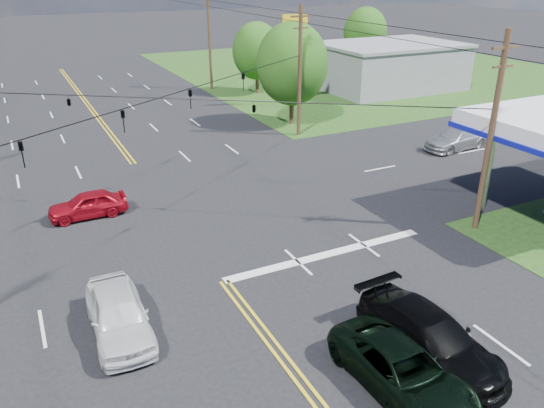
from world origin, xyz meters
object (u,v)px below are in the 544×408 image
tree_right_a (292,64)px  pole_se (491,132)px  pole_right_far (209,39)px  pickup_white (118,314)px  tree_far_r (365,33)px  retail_ne (388,67)px  tree_right_b (257,51)px  pickup_dkgreen (402,370)px  pole_ne (300,70)px  suv_black (429,337)px

tree_right_a → pole_se: bearing=-92.7°
pole_right_far → pickup_white: 41.64m
pole_right_far → tree_far_r: 21.10m
retail_ne → pickup_white: 45.45m
pickup_white → pole_se: bearing=3.5°
tree_right_b → pickup_dkgreen: tree_right_b is taller
pole_right_far → tree_right_a: pole_right_far is taller
retail_ne → pole_right_far: pole_right_far is taller
pole_right_far → tree_right_b: size_ratio=1.41×
pole_ne → suv_black: bearing=-109.7°
pole_ne → tree_right_b: 15.42m
pickup_dkgreen → pole_se: bearing=32.3°
pole_se → suv_black: bearing=-143.9°
pole_ne → tree_far_r: bearing=45.0°
pole_ne → pickup_white: pole_ne is taller
tree_right_b → pickup_dkgreen: 42.57m
pole_right_far → suv_black: 44.43m
pole_ne → pickup_white: size_ratio=2.00×
pole_right_far → retail_ne: bearing=-25.2°
pole_ne → tree_right_a: 3.16m
pole_ne → suv_black: 26.19m
tree_far_r → suv_black: 54.35m
tree_right_b → tree_far_r: bearing=18.9°
tree_far_r → pole_ne: bearing=-135.0°
retail_ne → tree_right_b: 14.22m
tree_far_r → suv_black: tree_far_r is taller
tree_right_b → suv_black: size_ratio=1.25×
pickup_dkgreen → pickup_white: 9.69m
pickup_dkgreen → suv_black: suv_black is taller
pole_se → pole_right_far: bearing=90.0°
tree_right_b → pole_ne: bearing=-103.1°
retail_ne → pickup_white: (-34.52, -29.52, -1.39)m
tree_right_a → pole_right_far: bearing=93.6°
suv_black → pole_se: bearing=32.8°
tree_right_b → pickup_dkgreen: size_ratio=1.37×
tree_far_r → pole_right_far: bearing=-174.6°
pole_right_far → tree_right_b: (3.50, -4.00, -0.95)m
retail_ne → pole_right_far: size_ratio=1.40×
retail_ne → tree_right_a: bearing=-153.4°
retail_ne → tree_right_a: (-16.00, -8.00, 2.67)m
tree_right_a → suv_black: bearing=-109.5°
tree_right_b → tree_far_r: 18.50m
pole_se → pole_right_far: size_ratio=0.95×
pole_se → suv_black: (-8.71, -6.35, -4.09)m
retail_ne → tree_right_b: size_ratio=1.98×
tree_right_b → tree_far_r: (17.50, 6.00, 0.33)m
tree_right_b → suv_black: 41.34m
retail_ne → tree_far_r: 11.02m
suv_black → pickup_white: size_ratio=1.19×
pole_se → tree_right_a: bearing=87.3°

